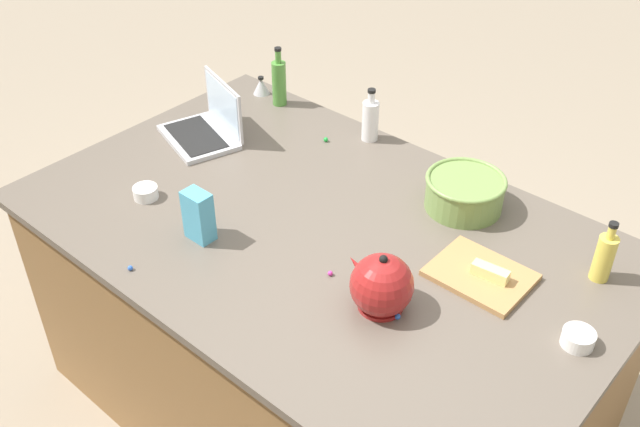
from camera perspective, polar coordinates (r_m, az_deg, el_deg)
name	(u,v)px	position (r m, az deg, el deg)	size (l,w,h in m)	color
ground_plane	(320,406)	(3.00, 0.00, -14.73)	(12.00, 12.00, 0.00)	gray
island_counter	(320,325)	(2.66, 0.00, -8.65)	(1.95, 1.23, 0.90)	olive
laptop	(207,126)	(2.84, -8.81, 6.73)	(0.36, 0.31, 0.22)	#B7B7BC
mixing_bowl_large	(465,192)	(2.46, 11.20, 1.66)	(0.27, 0.27, 0.12)	#72934C
bottle_oil	(604,257)	(2.27, 21.27, -3.14)	(0.06, 0.06, 0.20)	#DBC64C
bottle_vinegar	(370,120)	(2.78, 3.94, 7.31)	(0.06, 0.06, 0.21)	white
bottle_olive	(279,82)	(3.02, -3.21, 10.20)	(0.06, 0.06, 0.25)	#4C8C38
kettle	(381,285)	(2.03, 4.81, -5.61)	(0.21, 0.18, 0.20)	maroon
cutting_board	(480,275)	(2.22, 12.38, -4.69)	(0.28, 0.22, 0.02)	#AD7F4C
butter_stick_left	(490,272)	(2.19, 13.12, -4.48)	(0.11, 0.04, 0.04)	#F4E58C
ramekin_small	(146,192)	(2.55, -13.43, 1.61)	(0.08, 0.08, 0.04)	white
ramekin_medium	(578,338)	(2.08, 19.46, -9.16)	(0.09, 0.09, 0.04)	white
kitchen_timer	(261,86)	(3.14, -4.60, 9.89)	(0.07, 0.07, 0.08)	#B2B2B7
candy_bag	(199,216)	(2.29, -9.45, -0.18)	(0.09, 0.06, 0.17)	#4CA5CC
candy_0	(330,273)	(2.17, 0.81, -4.68)	(0.02, 0.02, 0.02)	#CC3399
candy_1	(326,140)	(2.79, 0.46, 5.78)	(0.02, 0.02, 0.02)	green
candy_2	(130,268)	(2.26, -14.57, -4.13)	(0.02, 0.02, 0.02)	blue
candy_3	(432,177)	(2.61, 8.70, 2.81)	(0.02, 0.02, 0.02)	yellow
candy_4	(397,316)	(2.05, 6.05, -7.98)	(0.02, 0.02, 0.02)	blue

